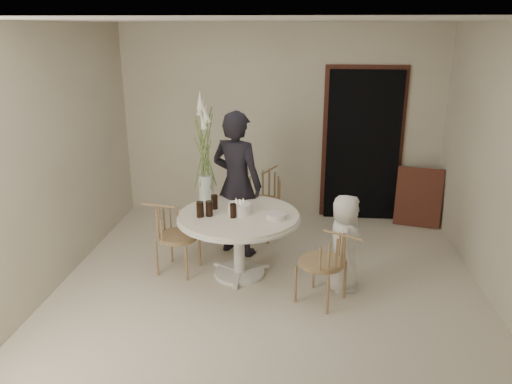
# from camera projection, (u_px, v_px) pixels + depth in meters

# --- Properties ---
(ground) EXTENTS (4.50, 4.50, 0.00)m
(ground) POSITION_uv_depth(u_px,v_px,m) (269.00, 287.00, 5.33)
(ground) COLOR beige
(ground) RESTS_ON ground
(room_shell) EXTENTS (4.50, 4.50, 4.50)m
(room_shell) POSITION_uv_depth(u_px,v_px,m) (270.00, 138.00, 4.82)
(room_shell) COLOR silver
(room_shell) RESTS_ON ground
(doorway) EXTENTS (1.00, 0.10, 2.10)m
(doorway) POSITION_uv_depth(u_px,v_px,m) (363.00, 147.00, 6.96)
(doorway) COLOR black
(doorway) RESTS_ON ground
(door_trim) EXTENTS (1.12, 0.03, 2.22)m
(door_trim) POSITION_uv_depth(u_px,v_px,m) (363.00, 142.00, 6.98)
(door_trim) COLOR brown
(door_trim) RESTS_ON ground
(table) EXTENTS (1.33, 1.33, 0.73)m
(table) POSITION_uv_depth(u_px,v_px,m) (239.00, 224.00, 5.40)
(table) COLOR white
(table) RESTS_ON ground
(picture_frame) EXTENTS (0.64, 0.32, 0.81)m
(picture_frame) POSITION_uv_depth(u_px,v_px,m) (419.00, 197.00, 6.87)
(picture_frame) COLOR brown
(picture_frame) RESTS_ON ground
(chair_far) EXTENTS (0.60, 0.62, 0.86)m
(chair_far) POSITION_uv_depth(u_px,v_px,m) (265.00, 193.00, 6.57)
(chair_far) COLOR #9F7E56
(chair_far) RESTS_ON ground
(chair_right) EXTENTS (0.59, 0.58, 0.79)m
(chair_right) POSITION_uv_depth(u_px,v_px,m) (332.00, 257.00, 4.85)
(chair_right) COLOR #9F7E56
(chair_right) RESTS_ON ground
(chair_left) EXTENTS (0.52, 0.49, 0.78)m
(chair_left) POSITION_uv_depth(u_px,v_px,m) (168.00, 228.00, 5.56)
(chair_left) COLOR #9F7E56
(chair_left) RESTS_ON ground
(girl) EXTENTS (0.75, 0.63, 1.75)m
(girl) POSITION_uv_depth(u_px,v_px,m) (237.00, 184.00, 5.89)
(girl) COLOR black
(girl) RESTS_ON ground
(boy) EXTENTS (0.35, 0.52, 1.04)m
(boy) POSITION_uv_depth(u_px,v_px,m) (344.00, 243.00, 5.16)
(boy) COLOR silver
(boy) RESTS_ON ground
(birthday_cake) EXTENTS (0.24, 0.24, 0.17)m
(birthday_cake) POSITION_uv_depth(u_px,v_px,m) (239.00, 209.00, 5.35)
(birthday_cake) COLOR white
(birthday_cake) RESTS_ON table
(cola_tumbler_a) EXTENTS (0.08, 0.08, 0.17)m
(cola_tumbler_a) POSITION_uv_depth(u_px,v_px,m) (209.00, 209.00, 5.28)
(cola_tumbler_a) COLOR black
(cola_tumbler_a) RESTS_ON table
(cola_tumbler_b) EXTENTS (0.08, 0.08, 0.15)m
(cola_tumbler_b) POSITION_uv_depth(u_px,v_px,m) (233.00, 211.00, 5.24)
(cola_tumbler_b) COLOR black
(cola_tumbler_b) RESTS_ON table
(cola_tumbler_c) EXTENTS (0.09, 0.09, 0.17)m
(cola_tumbler_c) POSITION_uv_depth(u_px,v_px,m) (200.00, 209.00, 5.26)
(cola_tumbler_c) COLOR black
(cola_tumbler_c) RESTS_ON table
(cola_tumbler_d) EXTENTS (0.08, 0.08, 0.16)m
(cola_tumbler_d) POSITION_uv_depth(u_px,v_px,m) (214.00, 202.00, 5.49)
(cola_tumbler_d) COLOR black
(cola_tumbler_d) RESTS_ON table
(plate_stack) EXTENTS (0.28, 0.28, 0.05)m
(plate_stack) POSITION_uv_depth(u_px,v_px,m) (276.00, 216.00, 5.24)
(plate_stack) COLOR silver
(plate_stack) RESTS_ON table
(flower_vase) EXTENTS (0.17, 0.17, 1.26)m
(flower_vase) POSITION_uv_depth(u_px,v_px,m) (205.00, 154.00, 5.56)
(flower_vase) COLOR #B8C2BD
(flower_vase) RESTS_ON table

